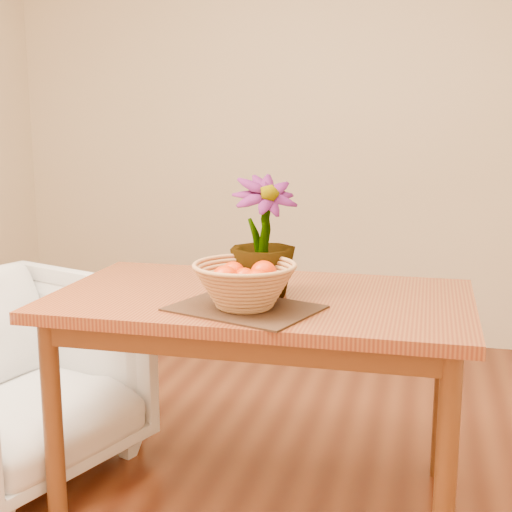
% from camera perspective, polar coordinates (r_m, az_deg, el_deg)
% --- Properties ---
extents(wall_back, '(4.00, 0.02, 2.70)m').
position_cam_1_polar(wall_back, '(4.25, 6.59, 11.19)').
color(wall_back, beige).
rests_on(wall_back, floor).
extents(table, '(1.40, 0.80, 0.75)m').
position_cam_1_polar(table, '(2.43, 0.39, -5.11)').
color(table, brown).
rests_on(table, floor).
extents(placemat, '(0.51, 0.44, 0.01)m').
position_cam_1_polar(placemat, '(2.23, -0.91, -4.19)').
color(placemat, '#321C12').
rests_on(placemat, table).
extents(wicker_basket, '(0.32, 0.32, 0.13)m').
position_cam_1_polar(wicker_basket, '(2.21, -0.92, -2.48)').
color(wicker_basket, tan).
rests_on(wicker_basket, placemat).
extents(orange_pile, '(0.18, 0.19, 0.09)m').
position_cam_1_polar(orange_pile, '(2.20, -0.92, -1.72)').
color(orange_pile, red).
rests_on(orange_pile, wicker_basket).
extents(potted_plant, '(0.31, 0.31, 0.40)m').
position_cam_1_polar(potted_plant, '(2.36, 0.56, 1.59)').
color(potted_plant, '#1F4A15').
rests_on(potted_plant, table).
extents(armchair, '(0.96, 0.99, 0.81)m').
position_cam_1_polar(armchair, '(2.88, -18.93, -8.48)').
color(armchair, gray).
rests_on(armchair, floor).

